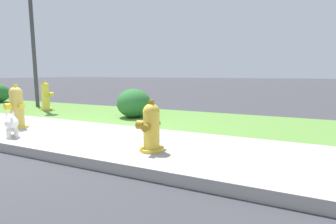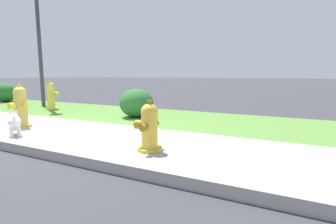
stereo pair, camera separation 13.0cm
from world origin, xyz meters
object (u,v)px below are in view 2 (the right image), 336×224
(fire_hydrant_near_corner, at_px, (21,107))
(small_white_dog, at_px, (14,122))
(shrub_bush_far_verge, at_px, (5,93))
(shrub_bush_near_lamp, at_px, (137,103))
(fire_hydrant_by_grass_verge, at_px, (149,127))
(fire_hydrant_far_end, at_px, (51,96))
(street_lamp, at_px, (37,5))

(fire_hydrant_near_corner, distance_m, small_white_dog, 0.74)
(shrub_bush_far_verge, bearing_deg, shrub_bush_near_lamp, -6.40)
(fire_hydrant_by_grass_verge, relative_size, small_white_dog, 1.45)
(fire_hydrant_far_end, distance_m, shrub_bush_near_lamp, 2.92)
(shrub_bush_near_lamp, bearing_deg, street_lamp, 173.44)
(fire_hydrant_near_corner, bearing_deg, fire_hydrant_far_end, -42.86)
(fire_hydrant_by_grass_verge, xyz_separation_m, shrub_bush_near_lamp, (-1.65, 2.18, 0.01))
(fire_hydrant_far_end, bearing_deg, shrub_bush_near_lamp, 26.66)
(shrub_bush_near_lamp, bearing_deg, small_white_dog, -107.02)
(street_lamp, xyz_separation_m, shrub_bush_near_lamp, (3.76, -0.43, -2.69))
(shrub_bush_near_lamp, bearing_deg, fire_hydrant_by_grass_verge, -52.90)
(small_white_dog, relative_size, street_lamp, 0.10)
(fire_hydrant_by_grass_verge, bearing_deg, street_lamp, 61.72)
(fire_hydrant_by_grass_verge, distance_m, street_lamp, 6.59)
(fire_hydrant_by_grass_verge, xyz_separation_m, street_lamp, (-5.41, 2.62, 2.70))
(fire_hydrant_far_end, xyz_separation_m, shrub_bush_near_lamp, (2.91, -0.04, -0.06))
(fire_hydrant_near_corner, height_order, small_white_dog, fire_hydrant_near_corner)
(fire_hydrant_far_end, relative_size, fire_hydrant_by_grass_verge, 1.21)
(street_lamp, bearing_deg, fire_hydrant_far_end, -24.92)
(fire_hydrant_by_grass_verge, height_order, shrub_bush_near_lamp, fire_hydrant_by_grass_verge)
(fire_hydrant_near_corner, bearing_deg, street_lamp, -36.07)
(street_lamp, xyz_separation_m, shrub_bush_far_verge, (-2.32, 0.25, -2.69))
(fire_hydrant_far_end, bearing_deg, fire_hydrant_near_corner, -23.36)
(fire_hydrant_by_grass_verge, distance_m, shrub_bush_near_lamp, 2.74)
(fire_hydrant_far_end, xyz_separation_m, fire_hydrant_by_grass_verge, (4.57, -2.22, -0.08))
(fire_hydrant_by_grass_verge, xyz_separation_m, shrub_bush_far_verge, (-7.73, 2.87, 0.01))
(street_lamp, bearing_deg, shrub_bush_near_lamp, -6.56)
(fire_hydrant_far_end, relative_size, shrub_bush_near_lamp, 1.04)
(street_lamp, bearing_deg, fire_hydrant_by_grass_verge, -25.80)
(small_white_dog, relative_size, shrub_bush_near_lamp, 0.59)
(fire_hydrant_near_corner, relative_size, small_white_dog, 1.76)
(shrub_bush_far_verge, bearing_deg, street_lamp, -6.14)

